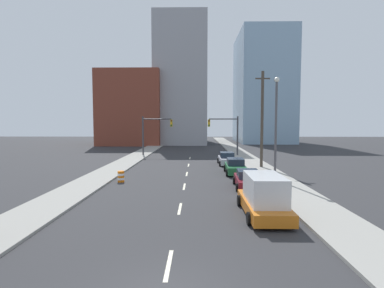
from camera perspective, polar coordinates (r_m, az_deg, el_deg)
sidewalk_left at (r=54.58m, az=-8.53°, el=-1.21°), size 3.18×90.45×0.15m
sidewalk_right at (r=54.28m, az=8.33°, el=-1.24°), size 3.18×90.45×0.15m
lane_stripe_at_2m at (r=11.60m, az=-4.46°, el=-21.91°), size 0.16×2.40×0.01m
lane_stripe_at_9m at (r=18.15m, az=-2.32°, el=-12.17°), size 0.16×2.40×0.01m
lane_stripe_at_15m at (r=24.07m, az=-1.48°, el=-8.10°), size 0.16×2.40×0.01m
lane_stripe_at_21m at (r=29.85m, az=-1.00°, el=-5.71°), size 0.16×2.40×0.01m
lane_stripe_at_27m at (r=35.86m, az=-0.67°, el=-4.05°), size 0.16×2.40×0.01m
lane_stripe_at_34m at (r=43.06m, az=-0.39°, el=-2.68°), size 0.16×2.40×0.01m
building_brick_left at (r=72.94m, az=-11.03°, el=6.55°), size 14.00×16.00×16.62m
building_office_center at (r=76.01m, az=-1.94°, el=11.41°), size 12.00×20.00×29.53m
building_glass_right at (r=81.60m, az=13.27°, el=10.20°), size 13.00×20.00×27.82m
traffic_signal_left at (r=46.14m, az=-7.67°, el=2.64°), size 4.65×0.35×6.03m
traffic_signal_right at (r=45.87m, az=7.01°, el=2.64°), size 4.65×0.35×6.03m
utility_pole_right_mid at (r=34.06m, az=13.20°, el=4.65°), size 1.60×0.32×10.71m
traffic_barrel at (r=26.46m, az=-13.38°, el=-6.05°), size 0.56×0.56×0.95m
street_lamp at (r=26.74m, az=15.70°, el=4.09°), size 0.44×0.44×8.96m
box_truck_orange at (r=17.07m, az=13.55°, el=-9.67°), size 2.38×5.54×2.26m
sedan_maroon at (r=23.94m, az=10.59°, el=-6.69°), size 2.23×4.45×1.39m
sedan_green at (r=30.14m, az=8.25°, el=-4.30°), size 2.16×4.70×1.54m
sedan_silver at (r=36.58m, az=6.64°, el=-2.84°), size 2.11×4.61×1.51m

